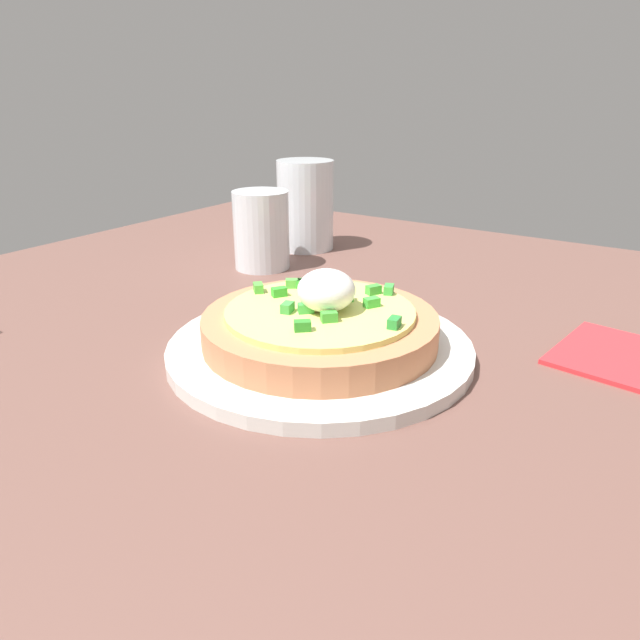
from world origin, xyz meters
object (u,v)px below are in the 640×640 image
cup_near (262,234)px  cup_far (305,207)px  pizza (320,324)px  napkin (630,359)px  plate (320,348)px

cup_near → cup_far: (-0.85, 10.91, 1.54)cm
pizza → napkin: (22.51, 13.06, -2.61)cm
plate → napkin: 26.06cm
plate → cup_far: 35.83cm
plate → cup_far: bearing=126.7°
napkin → plate: bearing=-149.9°
cup_near → napkin: cup_near is taller
pizza → cup_near: (-20.35, 17.51, 1.47)cm
plate → pizza: 2.24cm
cup_near → plate: bearing=-40.8°
pizza → napkin: pizza is taller
pizza → cup_far: 35.58cm
pizza → cup_far: size_ratio=1.63×
plate → pizza: bearing=28.8°
cup_far → napkin: cup_far is taller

